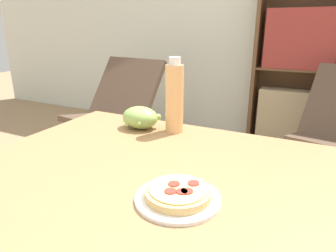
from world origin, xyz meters
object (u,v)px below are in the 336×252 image
Objects in this scene: pizza_on_plate at (178,195)px; bookshelf at (296,76)px; lounge_chair_near at (115,126)px; grape_bunch at (140,118)px; drink_bottle at (174,98)px.

bookshelf is (0.08, 2.57, -0.07)m from pizza_on_plate.
bookshelf reaches higher than lounge_chair_near.
drink_bottle is at bearing 10.54° from grape_bunch.
lounge_chair_near is 1.80m from bookshelf.
grape_bunch is 2.18m from bookshelf.
drink_bottle is (0.15, 0.03, 0.09)m from grape_bunch.
lounge_chair_near reaches higher than pizza_on_plate.
bookshelf is at bearing 41.73° from lounge_chair_near.
pizza_on_plate is 0.72× the size of drink_bottle.
grape_bunch is at bearing -169.46° from drink_bottle.
lounge_chair_near is at bearing 130.97° from grape_bunch.
lounge_chair_near is (-1.13, 1.10, -0.62)m from drink_bottle.
pizza_on_plate is at bearing -49.29° from grape_bunch.
lounge_chair_near is at bearing 135.62° from drink_bottle.
pizza_on_plate is 2.57m from bookshelf.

